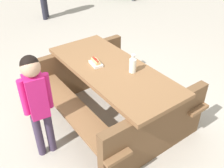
# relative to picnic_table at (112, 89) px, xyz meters

# --- Properties ---
(ground_plane) EXTENTS (30.00, 30.00, 0.00)m
(ground_plane) POSITION_rel_picnic_table_xyz_m (0.00, 0.00, -0.44)
(ground_plane) COLOR #ADA599
(ground_plane) RESTS_ON ground
(picnic_table) EXTENTS (2.15, 1.89, 0.75)m
(picnic_table) POSITION_rel_picnic_table_xyz_m (0.00, 0.00, 0.00)
(picnic_table) COLOR brown
(picnic_table) RESTS_ON ground
(soda_bottle) EXTENTS (0.08, 0.08, 0.22)m
(soda_bottle) POSITION_rel_picnic_table_xyz_m (-0.24, -0.07, 0.41)
(soda_bottle) COLOR silver
(soda_bottle) RESTS_ON picnic_table
(hotdog_tray) EXTENTS (0.21, 0.18, 0.08)m
(hotdog_tray) POSITION_rel_picnic_table_xyz_m (0.20, 0.05, 0.34)
(hotdog_tray) COLOR white
(hotdog_tray) RESTS_ON picnic_table
(child_in_coat) EXTENTS (0.23, 0.28, 1.21)m
(child_in_coat) POSITION_rel_picnic_table_xyz_m (0.26, 0.89, 0.33)
(child_in_coat) COLOR #3F334C
(child_in_coat) RESTS_ON ground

